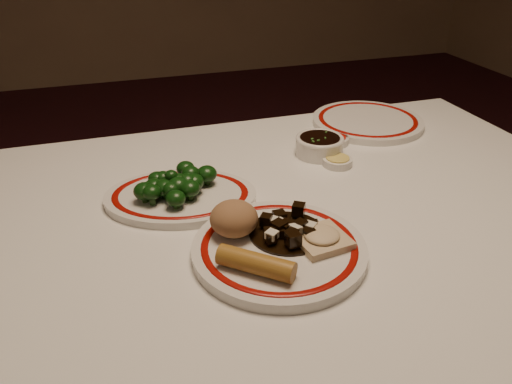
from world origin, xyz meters
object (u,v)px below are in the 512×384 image
object	(u,v)px
main_plate	(279,249)
spring_roll	(256,263)
broccoli_plate	(181,196)
stirfry_heap	(287,229)
soy_bowl	(319,146)
rice_mound	(234,218)
fried_wonton	(321,238)
broccoli_pile	(176,183)
dining_table	(310,245)

from	to	relation	value
main_plate	spring_roll	bearing A→B (deg)	-136.41
spring_roll	broccoli_plate	bearing A→B (deg)	54.33
stirfry_heap	soy_bowl	bearing A→B (deg)	57.50
rice_mound	spring_roll	xyz separation A→B (m)	(0.00, -0.11, -0.01)
fried_wonton	broccoli_pile	distance (m)	0.30
main_plate	dining_table	bearing A→B (deg)	47.91
main_plate	fried_wonton	distance (m)	0.07
stirfry_heap	soy_bowl	size ratio (longest dim) A/B	1.19
dining_table	soy_bowl	size ratio (longest dim) A/B	11.35
soy_bowl	dining_table	bearing A→B (deg)	-116.70
rice_mound	fried_wonton	xyz separation A→B (m)	(0.12, -0.07, -0.02)
dining_table	main_plate	bearing A→B (deg)	-132.09
rice_mound	stirfry_heap	world-z (taller)	rice_mound
broccoli_plate	spring_roll	bearing A→B (deg)	-76.87
main_plate	rice_mound	size ratio (longest dim) A/B	4.68
broccoli_plate	soy_bowl	distance (m)	0.35
fried_wonton	broccoli_pile	xyz separation A→B (m)	(-0.19, 0.23, 0.01)
stirfry_heap	soy_bowl	xyz separation A→B (m)	(0.19, 0.30, -0.01)
fried_wonton	stirfry_heap	size ratio (longest dim) A/B	0.70
fried_wonton	broccoli_plate	size ratio (longest dim) A/B	0.27
broccoli_plate	broccoli_pile	distance (m)	0.03
dining_table	stirfry_heap	world-z (taller)	stirfry_heap
dining_table	main_plate	size ratio (longest dim) A/B	3.26
broccoli_pile	soy_bowl	xyz separation A→B (m)	(0.34, 0.11, -0.02)
dining_table	broccoli_plate	size ratio (longest dim) A/B	3.65
dining_table	broccoli_pile	size ratio (longest dim) A/B	7.43
rice_mound	stirfry_heap	xyz separation A→B (m)	(0.08, -0.03, -0.02)
stirfry_heap	soy_bowl	distance (m)	0.36
broccoli_pile	fried_wonton	bearing A→B (deg)	-50.58
rice_mound	soy_bowl	world-z (taller)	rice_mound
rice_mound	broccoli_pile	distance (m)	0.18
stirfry_heap	spring_roll	bearing A→B (deg)	-135.21
broccoli_plate	soy_bowl	xyz separation A→B (m)	(0.33, 0.11, 0.01)
main_plate	stirfry_heap	size ratio (longest dim) A/B	2.91
soy_bowl	rice_mound	bearing A→B (deg)	-135.06
spring_roll	soy_bowl	distance (m)	0.47
broccoli_plate	broccoli_pile	world-z (taller)	broccoli_pile
main_plate	broccoli_pile	world-z (taller)	broccoli_pile
fried_wonton	rice_mound	bearing A→B (deg)	151.00
rice_mound	spring_roll	world-z (taller)	rice_mound
dining_table	broccoli_plate	world-z (taller)	broccoli_plate
broccoli_plate	fried_wonton	bearing A→B (deg)	-51.51
main_plate	broccoli_plate	bearing A→B (deg)	118.60
dining_table	fried_wonton	size ratio (longest dim) A/B	13.60
dining_table	rice_mound	world-z (taller)	rice_mound
dining_table	soy_bowl	world-z (taller)	soy_bowl
main_plate	broccoli_plate	xyz separation A→B (m)	(-0.12, 0.22, -0.00)
main_plate	broccoli_plate	world-z (taller)	main_plate
dining_table	main_plate	xyz separation A→B (m)	(-0.11, -0.13, 0.10)
stirfry_heap	broccoli_pile	xyz separation A→B (m)	(-0.15, 0.19, 0.01)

